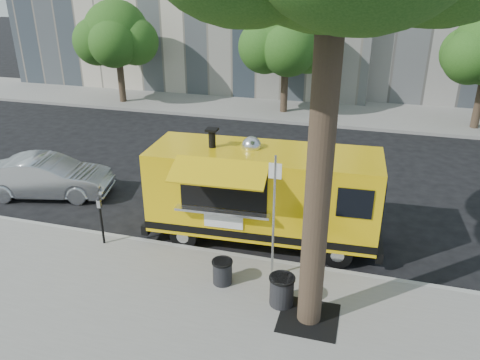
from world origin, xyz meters
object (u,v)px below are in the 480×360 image
(trash_bin_left, at_px, (282,290))
(trash_bin_right, at_px, (222,271))
(far_tree_a, at_px, (116,34))
(far_tree_b, at_px, (286,37))
(sign_post, at_px, (274,211))
(food_truck, at_px, (262,193))
(sedan, at_px, (47,177))
(parking_meter, at_px, (101,215))

(trash_bin_left, bearing_deg, trash_bin_right, 165.76)
(trash_bin_left, distance_m, trash_bin_right, 1.49)
(far_tree_a, bearing_deg, far_tree_b, 2.54)
(far_tree_a, xyz_separation_m, far_tree_b, (9.00, 0.40, 0.06))
(trash_bin_left, bearing_deg, sign_post, 113.72)
(food_truck, xyz_separation_m, sedan, (-7.28, 0.82, -0.76))
(far_tree_a, xyz_separation_m, sedan, (3.59, -11.31, -3.11))
(parking_meter, relative_size, sedan, 0.33)
(sign_post, relative_size, sedan, 0.75)
(far_tree_b, distance_m, food_truck, 12.90)
(sign_post, height_order, trash_bin_right, sign_post)
(far_tree_b, distance_m, trash_bin_right, 15.28)
(far_tree_a, height_order, sign_post, far_tree_a)
(far_tree_b, relative_size, sedan, 1.37)
(sign_post, xyz_separation_m, trash_bin_right, (-1.02, -0.58, -1.39))
(trash_bin_left, bearing_deg, parking_meter, 167.02)
(trash_bin_right, bearing_deg, sign_post, 29.46)
(sedan, bearing_deg, trash_bin_right, -127.98)
(parking_meter, distance_m, trash_bin_right, 3.65)
(far_tree_a, bearing_deg, sign_post, -50.17)
(sedan, bearing_deg, parking_meter, -138.22)
(food_truck, distance_m, trash_bin_right, 2.52)
(far_tree_b, bearing_deg, parking_meter, -98.10)
(far_tree_a, height_order, sedan, far_tree_a)
(food_truck, bearing_deg, far_tree_b, 95.32)
(trash_bin_right, bearing_deg, far_tree_b, 95.87)
(sign_post, distance_m, trash_bin_left, 1.69)
(far_tree_a, relative_size, sign_post, 1.79)
(far_tree_a, relative_size, trash_bin_left, 8.00)
(far_tree_b, xyz_separation_m, trash_bin_right, (1.53, -14.83, -3.38))
(parking_meter, height_order, trash_bin_left, parking_meter)
(sign_post, distance_m, food_truck, 1.90)
(sign_post, relative_size, parking_meter, 2.25)
(far_tree_a, relative_size, far_tree_b, 0.97)
(sedan, relative_size, trash_bin_left, 6.00)
(parking_meter, bearing_deg, sedan, 145.53)
(sign_post, distance_m, trash_bin_right, 1.82)
(trash_bin_right, bearing_deg, trash_bin_left, -14.24)
(sign_post, bearing_deg, far_tree_b, 100.15)
(sign_post, bearing_deg, sedan, 162.29)
(parking_meter, height_order, sedan, parking_meter)
(far_tree_a, distance_m, trash_bin_left, 19.31)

